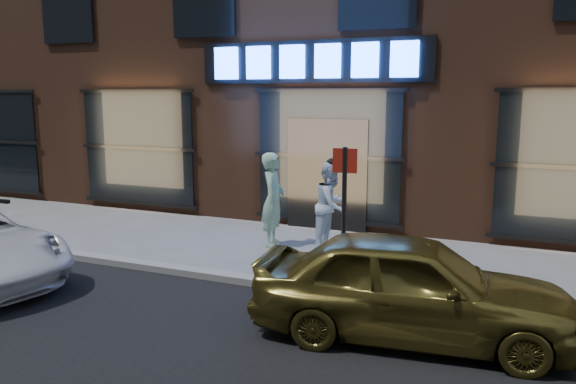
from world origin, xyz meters
name	(u,v)px	position (x,y,z in m)	size (l,w,h in m)	color
ground	(244,283)	(0.00, 0.00, 0.00)	(90.00, 90.00, 0.00)	slate
curb	(244,280)	(0.00, 0.00, 0.06)	(60.00, 0.25, 0.12)	gray
storefront_building	(378,10)	(0.00, 7.99, 5.15)	(30.20, 8.28, 10.30)	#54301E
man_bowtie	(273,200)	(-0.51, 2.23, 0.91)	(0.66, 0.44, 1.82)	#A0D3A9
man_cap	(331,205)	(0.58, 2.53, 0.83)	(0.81, 0.63, 1.66)	white
gold_sedan	(411,287)	(2.75, -0.97, 0.65)	(1.52, 3.79, 1.29)	brown
sign_post	(344,207)	(1.58, 0.10, 1.32)	(0.35, 0.07, 2.19)	#262628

